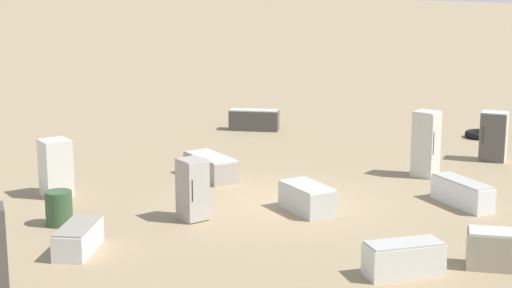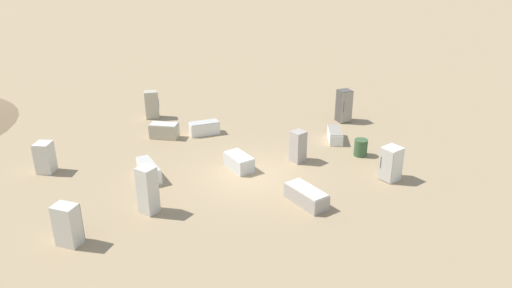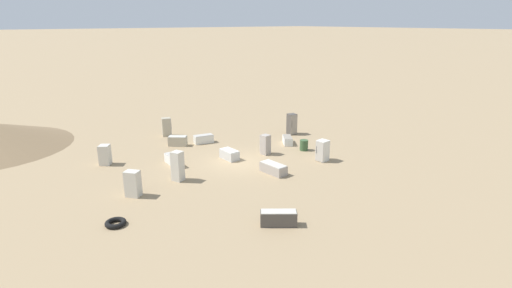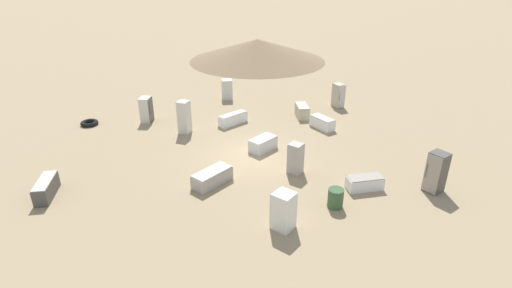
{
  "view_description": "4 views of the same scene",
  "coord_description": "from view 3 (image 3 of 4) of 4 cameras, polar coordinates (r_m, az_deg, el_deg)",
  "views": [
    {
      "loc": [
        18.04,
        -10.89,
        6.16
      ],
      "look_at": [
        0.68,
        -1.27,
        1.79
      ],
      "focal_mm": 60.0,
      "sensor_mm": 36.0,
      "label": 1
    },
    {
      "loc": [
        -16.48,
        10.39,
        10.06
      ],
      "look_at": [
        -0.25,
        -0.14,
        1.63
      ],
      "focal_mm": 35.0,
      "sensor_mm": 36.0,
      "label": 2
    },
    {
      "loc": [
        -21.46,
        15.51,
        9.57
      ],
      "look_at": [
        -1.36,
        -0.59,
        1.57
      ],
      "focal_mm": 28.0,
      "sensor_mm": 36.0,
      "label": 3
    },
    {
      "loc": [
        -13.09,
        -12.47,
        9.21
      ],
      "look_at": [
        -1.14,
        -1.44,
        1.53
      ],
      "focal_mm": 28.0,
      "sensor_mm": 36.0,
      "label": 4
    }
  ],
  "objects": [
    {
      "name": "discarded_fridge_11",
      "position": [
        29.42,
        -20.79,
        -1.46
      ],
      "size": [
        0.99,
        0.99,
        1.4
      ],
      "rotation": [
        0.0,
        0.0,
        5.62
      ],
      "color": "beige",
      "rests_on": "ground_plane"
    },
    {
      "name": "discarded_fridge_1",
      "position": [
        26.11,
        2.5,
        -3.5
      ],
      "size": [
        1.91,
        0.86,
        0.66
      ],
      "rotation": [
        0.0,
        0.0,
        1.61
      ],
      "color": "#A89E93",
      "rests_on": "ground_plane"
    },
    {
      "name": "discarded_fridge_0",
      "position": [
        32.74,
        -7.5,
        0.72
      ],
      "size": [
        0.97,
        1.65,
        0.68
      ],
      "rotation": [
        0.0,
        0.0,
        2.92
      ],
      "color": "silver",
      "rests_on": "ground_plane"
    },
    {
      "name": "discarded_fridge_3",
      "position": [
        19.74,
        3.24,
        -10.53
      ],
      "size": [
        1.55,
        1.75,
        0.76
      ],
      "rotation": [
        0.0,
        0.0,
        2.47
      ],
      "color": "#4C4742",
      "rests_on": "ground_plane"
    },
    {
      "name": "discarded_fridge_5",
      "position": [
        23.66,
        -17.17,
        -5.43
      ],
      "size": [
        0.99,
        0.97,
        1.52
      ],
      "rotation": [
        0.0,
        0.0,
        3.8
      ],
      "color": "beige",
      "rests_on": "ground_plane"
    },
    {
      "name": "discarded_fridge_12",
      "position": [
        35.26,
        -12.66,
        2.4
      ],
      "size": [
        0.79,
        0.91,
        1.58
      ],
      "rotation": [
        0.0,
        0.0,
        2.79
      ],
      "color": "#B2A88E",
      "rests_on": "ground_plane"
    },
    {
      "name": "discarded_fridge_4",
      "position": [
        29.64,
        1.34,
        -0.08
      ],
      "size": [
        0.7,
        0.66,
        1.49
      ],
      "rotation": [
        0.0,
        0.0,
        4.84
      ],
      "color": "#A89E93",
      "rests_on": "ground_plane"
    },
    {
      "name": "rusty_barrel",
      "position": [
        30.83,
        6.86,
        -0.17
      ],
      "size": [
        0.63,
        0.63,
        0.81
      ],
      "color": "#385633",
      "rests_on": "ground_plane"
    },
    {
      "name": "scrap_tire",
      "position": [
        20.98,
        -19.42,
        -10.59
      ],
      "size": [
        1.03,
        1.03,
        0.24
      ],
      "color": "black",
      "rests_on": "ground_plane"
    },
    {
      "name": "discarded_fridge_8",
      "position": [
        32.39,
        4.52,
        0.55
      ],
      "size": [
        1.65,
        1.45,
        0.6
      ],
      "rotation": [
        0.0,
        0.0,
        4.09
      ],
      "color": "white",
      "rests_on": "ground_plane"
    },
    {
      "name": "discarded_fridge_10",
      "position": [
        28.64,
        9.49,
        -0.93
      ],
      "size": [
        0.76,
        0.81,
        1.5
      ],
      "rotation": [
        0.0,
        0.0,
        0.08
      ],
      "color": "silver",
      "rests_on": "ground_plane"
    },
    {
      "name": "discarded_fridge_6",
      "position": [
        28.17,
        -11.72,
        -2.28
      ],
      "size": [
        1.92,
        0.69,
        0.66
      ],
      "rotation": [
        0.0,
        0.0,
        1.5
      ],
      "color": "white",
      "rests_on": "ground_plane"
    },
    {
      "name": "discarded_fridge_7",
      "position": [
        32.38,
        -11.12,
        0.44
      ],
      "size": [
        1.46,
        1.52,
        0.78
      ],
      "rotation": [
        0.0,
        0.0,
        2.42
      ],
      "color": "#B2A88E",
      "rests_on": "ground_plane"
    },
    {
      "name": "discarded_fridge_2",
      "position": [
        35.03,
        5.14,
        2.86
      ],
      "size": [
        0.81,
        0.8,
        1.81
      ],
      "rotation": [
        0.0,
        0.0,
        1.39
      ],
      "color": "#4C4742",
      "rests_on": "ground_plane"
    },
    {
      "name": "ground_plane",
      "position": [
        28.15,
        -2.68,
        -2.65
      ],
      "size": [
        1000.0,
        1000.0,
        0.0
      ],
      "primitive_type": "plane",
      "color": "#9E8460"
    },
    {
      "name": "discarded_fridge_9",
      "position": [
        25.18,
        -11.14,
        -3.12
      ],
      "size": [
        0.82,
        0.79,
        1.89
      ],
      "rotation": [
        0.0,
        0.0,
        5.12
      ],
      "color": "beige",
      "rests_on": "ground_plane"
    },
    {
      "name": "discarded_fridge_13",
      "position": [
        28.78,
        -3.82,
        -1.49
      ],
      "size": [
        1.48,
        0.78,
        0.69
      ],
      "rotation": [
        0.0,
        0.0,
        4.72
      ],
      "color": "silver",
      "rests_on": "ground_plane"
    }
  ]
}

